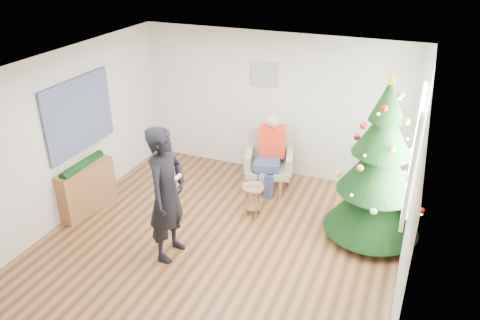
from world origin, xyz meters
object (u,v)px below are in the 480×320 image
at_px(christmas_tree, 379,168).
at_px(console, 86,189).
at_px(armchair, 269,167).
at_px(standing_man, 167,194).
at_px(stool, 253,200).

distance_m(christmas_tree, console, 4.52).
height_order(christmas_tree, armchair, christmas_tree).
xyz_separation_m(christmas_tree, standing_man, (-2.54, -1.49, -0.17)).
height_order(stool, standing_man, standing_man).
distance_m(stool, console, 2.67).
bearing_deg(armchair, console, -157.36).
height_order(stool, armchair, armchair).
xyz_separation_m(christmas_tree, console, (-4.35, -0.99, -0.73)).
xyz_separation_m(stool, armchair, (-0.06, 0.98, 0.11)).
bearing_deg(console, stool, 27.28).
bearing_deg(armchair, standing_man, -119.79).
distance_m(armchair, console, 3.08).
bearing_deg(standing_man, armchair, -15.04).
bearing_deg(stool, armchair, 93.51).
relative_size(standing_man, console, 1.93).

